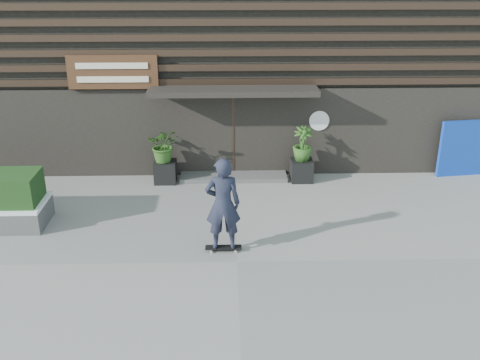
{
  "coord_description": "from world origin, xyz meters",
  "views": [
    {
      "loc": [
        -0.2,
        -9.98,
        5.95
      ],
      "look_at": [
        0.11,
        1.79,
        1.1
      ],
      "focal_mm": 41.49,
      "sensor_mm": 36.0,
      "label": 1
    }
  ],
  "objects_px": {
    "planter_pot_right": "(301,170)",
    "blue_tarp": "(468,148)",
    "skateboarder": "(223,204)",
    "planter_pot_left": "(165,172)"
  },
  "relations": [
    {
      "from": "planter_pot_right",
      "to": "blue_tarp",
      "type": "xyz_separation_m",
      "value": [
        4.76,
        0.3,
        0.51
      ]
    },
    {
      "from": "planter_pot_right",
      "to": "blue_tarp",
      "type": "relative_size",
      "value": 0.35
    },
    {
      "from": "skateboarder",
      "to": "planter_pot_left",
      "type": "bearing_deg",
      "value": 112.35
    },
    {
      "from": "planter_pot_left",
      "to": "planter_pot_right",
      "type": "distance_m",
      "value": 3.8
    },
    {
      "from": "planter_pot_left",
      "to": "planter_pot_right",
      "type": "relative_size",
      "value": 1.0
    },
    {
      "from": "planter_pot_left",
      "to": "blue_tarp",
      "type": "relative_size",
      "value": 0.35
    },
    {
      "from": "planter_pot_left",
      "to": "blue_tarp",
      "type": "distance_m",
      "value": 8.58
    },
    {
      "from": "planter_pot_left",
      "to": "skateboarder",
      "type": "xyz_separation_m",
      "value": [
        1.62,
        -3.93,
        0.8
      ]
    },
    {
      "from": "planter_pot_left",
      "to": "skateboarder",
      "type": "distance_m",
      "value": 4.33
    },
    {
      "from": "planter_pot_left",
      "to": "blue_tarp",
      "type": "xyz_separation_m",
      "value": [
        8.56,
        0.3,
        0.51
      ]
    }
  ]
}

